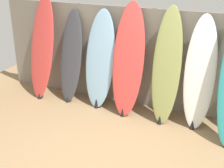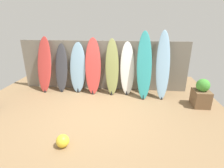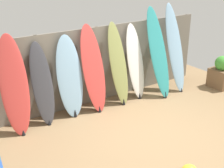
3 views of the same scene
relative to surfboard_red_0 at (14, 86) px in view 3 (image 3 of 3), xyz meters
name	(u,v)px [view 3 (image 3 of 3)]	position (x,y,z in m)	size (l,w,h in m)	color
ground	(152,135)	(2.07, -1.64, -0.97)	(7.68, 7.68, 0.00)	#8E704C
fence_back	(97,65)	(2.07, 0.37, -0.07)	(6.08, 0.11, 1.80)	gray
surfboard_red_0	(14,86)	(0.00, 0.00, 0.00)	(0.58, 0.57, 1.96)	#D13D38
surfboard_charcoal_1	(42,85)	(0.59, 0.08, -0.13)	(0.45, 0.49, 1.71)	#38383D
surfboard_skyblue_2	(70,78)	(1.20, 0.05, -0.10)	(0.59, 0.44, 1.77)	#8CB7D6
surfboard_red_3	(93,69)	(1.76, 0.01, -0.02)	(0.59, 0.59, 1.93)	#D13D38
surfboard_olive_4	(118,64)	(2.43, 0.01, -0.03)	(0.51, 0.60, 1.91)	olive
surfboard_white_5	(135,62)	(2.96, 0.04, -0.08)	(0.53, 0.54, 1.81)	white
surfboard_teal_6	(158,53)	(3.52, -0.15, 0.10)	(0.50, 0.83, 2.17)	teal
surfboard_skyblue_7	(175,48)	(4.13, -0.10, 0.12)	(0.48, 0.82, 2.20)	#8CB7D6
planter_box	(221,74)	(5.21, -0.79, -0.58)	(0.46, 0.54, 0.87)	brown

